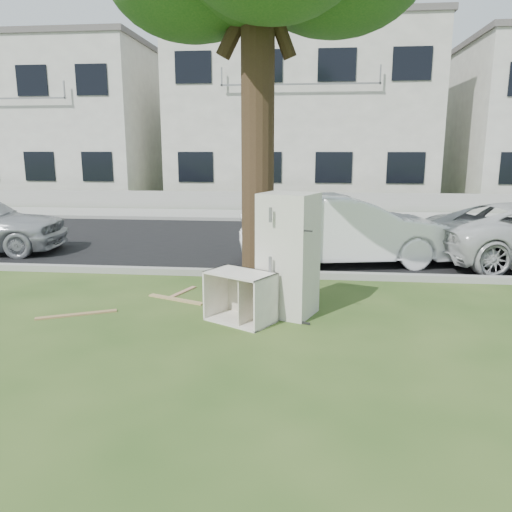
# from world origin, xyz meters

# --- Properties ---
(ground) EXTENTS (120.00, 120.00, 0.00)m
(ground) POSITION_xyz_m (0.00, 0.00, 0.00)
(ground) COLOR #2C491A
(road) EXTENTS (120.00, 7.00, 0.01)m
(road) POSITION_xyz_m (0.00, 6.00, 0.01)
(road) COLOR black
(road) RESTS_ON ground
(kerb_near) EXTENTS (120.00, 0.18, 0.12)m
(kerb_near) POSITION_xyz_m (0.00, 2.45, 0.00)
(kerb_near) COLOR gray
(kerb_near) RESTS_ON ground
(kerb_far) EXTENTS (120.00, 0.18, 0.12)m
(kerb_far) POSITION_xyz_m (0.00, 9.55, 0.00)
(kerb_far) COLOR gray
(kerb_far) RESTS_ON ground
(sidewalk) EXTENTS (120.00, 2.80, 0.01)m
(sidewalk) POSITION_xyz_m (0.00, 11.00, 0.01)
(sidewalk) COLOR gray
(sidewalk) RESTS_ON ground
(low_wall) EXTENTS (120.00, 0.15, 0.70)m
(low_wall) POSITION_xyz_m (0.00, 12.60, 0.35)
(low_wall) COLOR gray
(low_wall) RESTS_ON ground
(townhouse_left) EXTENTS (10.20, 8.16, 7.04)m
(townhouse_left) POSITION_xyz_m (-12.00, 17.50, 3.52)
(townhouse_left) COLOR silver
(townhouse_left) RESTS_ON ground
(townhouse_center) EXTENTS (11.22, 8.16, 7.44)m
(townhouse_center) POSITION_xyz_m (0.00, 17.50, 3.72)
(townhouse_center) COLOR silver
(townhouse_center) RESTS_ON ground
(fridge) EXTENTS (0.91, 0.88, 1.74)m
(fridge) POSITION_xyz_m (0.18, 0.40, 0.87)
(fridge) COLOR beige
(fridge) RESTS_ON ground
(cabinet) EXTENTS (1.05, 0.93, 0.70)m
(cabinet) POSITION_xyz_m (-0.45, 0.01, 0.35)
(cabinet) COLOR beige
(cabinet) RESTS_ON ground
(plank_a) EXTENTS (1.04, 0.57, 0.02)m
(plank_a) POSITION_xyz_m (-2.83, -0.01, 0.01)
(plank_a) COLOR olive
(plank_a) RESTS_ON ground
(plank_b) EXTENTS (0.98, 0.49, 0.02)m
(plank_b) POSITION_xyz_m (-1.60, 0.85, 0.01)
(plank_b) COLOR tan
(plank_b) RESTS_ON ground
(plank_c) EXTENTS (0.32, 0.71, 0.02)m
(plank_c) POSITION_xyz_m (-1.60, 1.27, 0.01)
(plank_c) COLOR tan
(plank_c) RESTS_ON ground
(car_center) EXTENTS (4.51, 2.29, 1.42)m
(car_center) POSITION_xyz_m (1.22, 3.68, 0.71)
(car_center) COLOR white
(car_center) RESTS_ON ground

